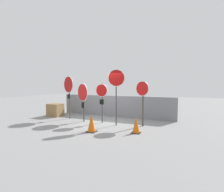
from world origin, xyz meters
name	(u,v)px	position (x,y,z in m)	size (l,w,h in m)	color
ground_plane	(102,122)	(0.00, 0.00, 0.00)	(40.00, 40.00, 0.00)	gray
fence_back	(115,106)	(0.00, 1.69, 0.64)	(7.17, 0.12, 1.28)	slate
stop_sign_0	(69,87)	(-2.15, 0.05, 1.81)	(0.88, 0.37, 2.42)	#474238
stop_sign_1	(83,95)	(-0.99, -0.28, 1.42)	(0.86, 0.43, 2.02)	#474238
stop_sign_2	(102,94)	(0.05, -0.14, 1.48)	(0.67, 0.12, 2.04)	#474238
stop_sign_3	(116,83)	(0.95, -0.39, 2.03)	(0.73, 0.39, 2.67)	#474238
stop_sign_4	(142,95)	(2.12, -0.02, 1.48)	(0.67, 0.28, 2.12)	#474238
traffic_cone_0	(91,123)	(0.43, -1.81, 0.37)	(0.40, 0.40, 0.74)	black
traffic_cone_1	(136,125)	(2.17, -1.24, 0.33)	(0.35, 0.35, 0.66)	black
storage_crate	(55,110)	(-3.43, 0.35, 0.39)	(0.82, 0.71, 0.77)	olive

